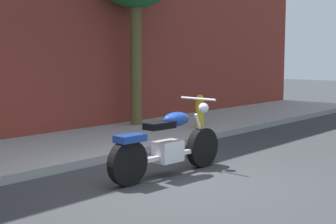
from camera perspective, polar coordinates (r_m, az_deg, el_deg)
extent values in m
plane|color=#303335|center=(7.12, 0.54, -8.16)|extent=(60.00, 60.00, 0.00)
cube|color=#949494|center=(9.32, -13.92, -4.40)|extent=(23.46, 2.74, 0.14)
cylinder|color=black|center=(8.05, 4.01, -4.10)|extent=(0.65, 0.17, 0.64)
cylinder|color=black|center=(6.89, -4.69, -5.91)|extent=(0.65, 0.17, 0.64)
cube|color=silver|center=(7.44, 0.00, -4.57)|extent=(0.45, 0.30, 0.32)
cube|color=silver|center=(7.45, 0.00, -5.10)|extent=(1.47, 0.15, 0.06)
ellipsoid|color=navy|center=(7.49, 0.95, -0.83)|extent=(0.53, 0.28, 0.22)
cube|color=black|center=(7.24, -0.98, -1.57)|extent=(0.49, 0.26, 0.10)
cube|color=navy|center=(6.86, -4.41, -3.05)|extent=(0.45, 0.26, 0.10)
cylinder|color=silver|center=(7.95, 3.75, -2.18)|extent=(0.27, 0.06, 0.58)
cylinder|color=silver|center=(7.85, 3.50, 1.54)|extent=(0.07, 0.70, 0.04)
sphere|color=silver|center=(7.97, 4.14, 0.46)|extent=(0.17, 0.17, 0.17)
cylinder|color=silver|center=(7.40, -2.24, -5.44)|extent=(0.80, 0.13, 0.09)
cylinder|color=brown|center=(11.94, -3.75, 6.16)|extent=(0.28, 0.28, 3.46)
cylinder|color=gold|center=(11.51, 3.68, -0.62)|extent=(0.20, 0.20, 0.75)
sphere|color=gold|center=(11.47, 3.69, 1.54)|extent=(0.19, 0.19, 0.19)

